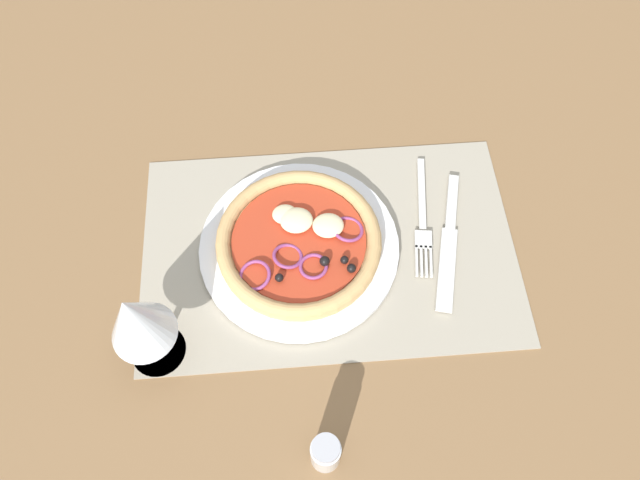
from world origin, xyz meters
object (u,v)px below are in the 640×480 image
(fork, at_px, (422,222))
(knife, at_px, (449,241))
(pizza, at_px, (299,243))
(pepper_shaker, at_px, (326,453))
(plate, at_px, (299,249))
(wine_glass, at_px, (136,320))

(fork, height_order, knife, knife)
(pizza, height_order, pepper_shaker, pepper_shaker)
(fork, bearing_deg, knife, 50.35)
(pizza, distance_m, pepper_shaker, 0.25)
(plate, xyz_separation_m, fork, (-0.16, -0.03, -0.00))
(plate, distance_m, wine_glass, 0.23)
(knife, xyz_separation_m, pepper_shaker, (0.18, 0.25, 0.03))
(pizza, relative_size, fork, 1.15)
(pizza, distance_m, fork, 0.17)
(knife, bearing_deg, wine_glass, -58.44)
(plate, relative_size, pepper_shaker, 3.79)
(pizza, relative_size, wine_glass, 1.39)
(pizza, xyz_separation_m, fork, (-0.16, -0.03, -0.02))
(plate, height_order, wine_glass, wine_glass)
(fork, bearing_deg, plate, -72.24)
(wine_glass, bearing_deg, fork, -156.46)
(plate, distance_m, fork, 0.17)
(wine_glass, distance_m, pepper_shaker, 0.24)
(knife, distance_m, wine_glass, 0.40)
(wine_glass, bearing_deg, pizza, -145.80)
(pizza, bearing_deg, pepper_shaker, 92.73)
(fork, xyz_separation_m, knife, (-0.03, 0.03, 0.00))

